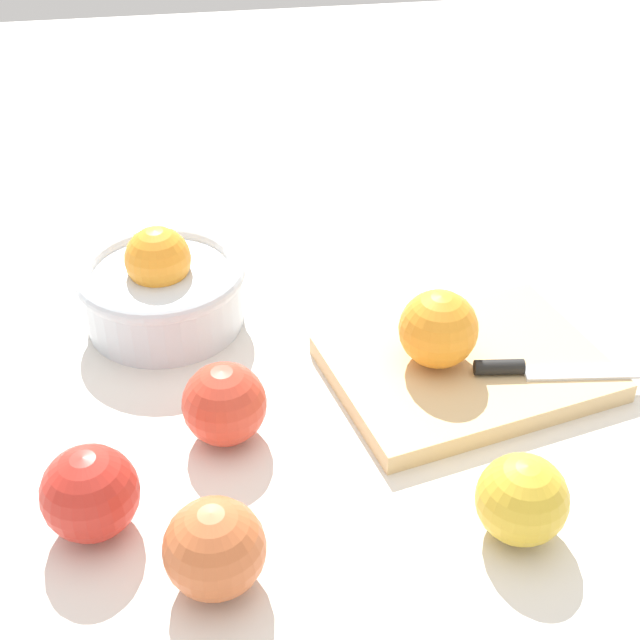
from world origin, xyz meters
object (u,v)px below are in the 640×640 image
object	(u,v)px
apple_front_right	(522,499)
apple_front_left_2	(215,548)
cutting_board	(467,368)
knife	(536,370)
apple_front_left	(90,493)
orange_on_board	(438,329)
bowl	(162,287)
apple_mid_left	(224,404)

from	to	relation	value
apple_front_right	apple_front_left_2	size ratio (longest dim) A/B	0.95
apple_front_right	apple_front_left_2	xyz separation A→B (m)	(-0.23, -0.01, 0.00)
cutting_board	knife	bearing A→B (deg)	-29.05
knife	apple_front_left_2	bearing A→B (deg)	-151.24
cutting_board	apple_front_left_2	world-z (taller)	apple_front_left_2
knife	apple_front_left	size ratio (longest dim) A/B	2.10
knife	apple_front_left	world-z (taller)	apple_front_left
knife	orange_on_board	bearing A→B (deg)	157.59
bowl	cutting_board	distance (m)	0.31
bowl	apple_front_left	bearing A→B (deg)	-102.65
apple_front_right	bowl	bearing A→B (deg)	128.89
knife	apple_mid_left	world-z (taller)	apple_mid_left
orange_on_board	apple_mid_left	xyz separation A→B (m)	(-0.20, -0.05, -0.02)
orange_on_board	knife	world-z (taller)	orange_on_board
apple_mid_left	apple_front_left	size ratio (longest dim) A/B	0.97
bowl	cutting_board	size ratio (longest dim) A/B	0.68
orange_on_board	apple_front_left	size ratio (longest dim) A/B	0.97
apple_front_right	apple_front_left	bearing A→B (deg)	169.85
apple_front_left_2	apple_front_right	bearing A→B (deg)	2.48
cutting_board	apple_front_right	bearing A→B (deg)	-95.23
apple_front_right	apple_front_left_2	world-z (taller)	apple_front_left_2
apple_front_right	apple_mid_left	distance (m)	0.25
cutting_board	apple_front_left_2	size ratio (longest dim) A/B	3.36
orange_on_board	apple_mid_left	world-z (taller)	orange_on_board
apple_mid_left	bowl	bearing A→B (deg)	104.97
cutting_board	apple_front_left	world-z (taller)	apple_front_left
knife	apple_front_left_2	distance (m)	0.34
bowl	orange_on_board	bearing A→B (deg)	-27.95
apple_mid_left	apple_front_left	distance (m)	0.14
orange_on_board	apple_front_right	bearing A→B (deg)	-86.15
apple_front_left	apple_front_left_2	size ratio (longest dim) A/B	1.01
orange_on_board	apple_front_left_2	world-z (taller)	orange_on_board
apple_front_right	apple_mid_left	xyz separation A→B (m)	(-0.21, 0.14, 0.00)
knife	apple_mid_left	distance (m)	0.28
apple_front_right	apple_front_left	world-z (taller)	apple_front_left
orange_on_board	apple_mid_left	distance (m)	0.20
orange_on_board	apple_front_left	xyz separation A→B (m)	(-0.30, -0.13, -0.02)
orange_on_board	apple_front_left_2	distance (m)	0.29
bowl	knife	bearing A→B (deg)	-26.58
apple_front_right	cutting_board	bearing A→B (deg)	84.77
knife	apple_mid_left	bearing A→B (deg)	-177.38
bowl	knife	distance (m)	0.37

